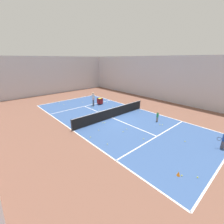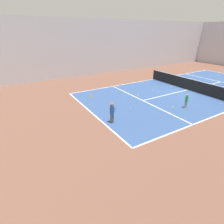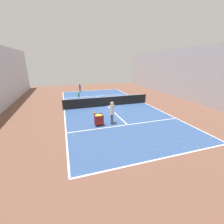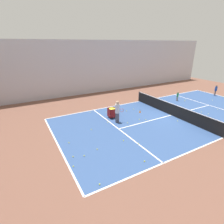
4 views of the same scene
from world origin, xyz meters
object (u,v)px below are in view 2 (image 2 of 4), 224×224
(tennis_net, at_px, (189,84))
(training_cone_1, at_px, (220,90))
(player_near_baseline, at_px, (112,111))
(training_cone_0, at_px, (91,95))
(child_midcourt, at_px, (187,100))

(tennis_net, xyz_separation_m, training_cone_1, (1.88, 2.06, -0.42))
(player_near_baseline, bearing_deg, training_cone_1, -25.30)
(tennis_net, bearing_deg, training_cone_0, -108.86)
(player_near_baseline, bearing_deg, child_midcourt, -33.39)
(training_cone_0, bearing_deg, training_cone_1, 65.74)
(training_cone_1, bearing_deg, child_midcourt, -81.86)
(tennis_net, height_order, child_midcourt, tennis_net)
(player_near_baseline, xyz_separation_m, child_midcourt, (0.80, 5.77, -0.15))
(tennis_net, bearing_deg, child_midcourt, -54.52)
(tennis_net, relative_size, training_cone_1, 34.58)
(player_near_baseline, relative_size, training_cone_1, 4.74)
(child_midcourt, bearing_deg, tennis_net, 39.71)
(tennis_net, relative_size, child_midcourt, 9.11)
(child_midcourt, height_order, training_cone_0, child_midcourt)
(child_midcourt, xyz_separation_m, training_cone_0, (-5.71, -4.93, -0.47))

